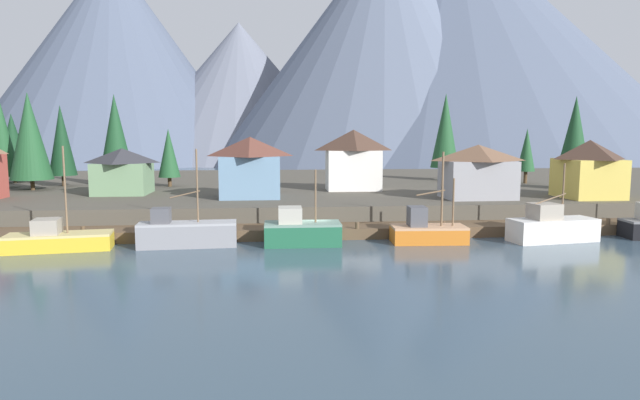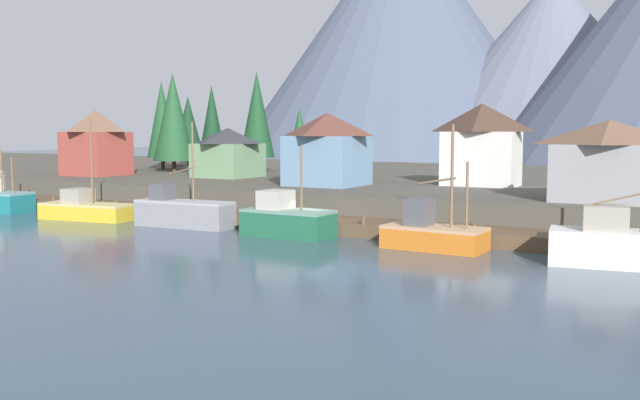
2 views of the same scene
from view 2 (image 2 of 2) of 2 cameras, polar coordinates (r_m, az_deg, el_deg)
The scene contains 21 objects.
ground_plane at distance 69.79m, azimuth 7.68°, elevation -1.07°, with size 400.00×400.00×1.00m, color #384C5B.
dock at distance 53.48m, azimuth 0.49°, elevation -1.99°, with size 80.00×4.00×1.60m.
shoreline_bank at distance 80.83m, azimuth 10.86°, elevation 1.04°, with size 400.00×56.00×2.50m, color #4C473D.
mountain_west_peak at distance 212.51m, azimuth 6.61°, elevation 13.10°, with size 99.00×99.00×70.43m, color #4C566B.
mountain_central_peak at distance 199.53m, azimuth 18.15°, elevation 10.16°, with size 82.74×82.74×48.37m, color slate.
fishing_boat_yellow at distance 63.54m, azimuth -18.42°, elevation -0.69°, with size 8.49×3.87×8.55m.
fishing_boat_grey at distance 56.75m, azimuth -11.02°, elevation -0.96°, with size 8.30×2.83×8.28m.
fishing_boat_green at distance 50.85m, azimuth -2.72°, elevation -1.60°, with size 6.58×3.10×6.51m.
fishing_boat_orange at distance 45.92m, azimuth 9.07°, elevation -2.68°, with size 6.61×3.24×7.99m.
fishing_boat_white at distance 42.95m, azimuth 23.11°, elevation -3.33°, with size 8.15×3.94×6.94m.
house_blue at distance 65.58m, azimuth 0.59°, elevation 4.19°, with size 6.79×6.42×6.72m.
house_grey at distance 54.54m, azimuth 22.26°, elevation 3.00°, with size 7.68×5.60×5.87m.
house_red at distance 84.30m, azimuth -17.66°, elevation 4.50°, with size 6.47×5.82×7.43m.
house_white at distance 66.77m, azimuth 12.90°, elevation 4.44°, with size 6.97×4.22×7.56m.
house_green at distance 77.83m, azimuth -7.45°, elevation 3.87°, with size 6.29×6.33×5.37m.
conifer_mid_right at distance 90.07m, azimuth -11.78°, elevation 6.60°, with size 5.07×5.07×12.21m.
conifer_back_left at distance 88.73m, azimuth -5.12°, elevation 6.89°, with size 4.34×4.34×12.37m.
conifer_back_right at distance 83.06m, azimuth -1.67°, elevation 5.23°, with size 2.91×2.91×7.76m.
conifer_centre at distance 95.89m, azimuth -12.65°, elevation 6.38°, with size 4.02×4.02×11.58m.
conifer_far_left at distance 103.19m, azimuth -10.60°, elevation 5.77°, with size 4.65×4.65×9.96m.
conifer_far_right at distance 92.93m, azimuth -8.73°, elevation 6.25°, with size 3.60×3.60×10.91m.
Camera 2 is at (25.68, -44.37, 7.65)m, focal length 39.60 mm.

